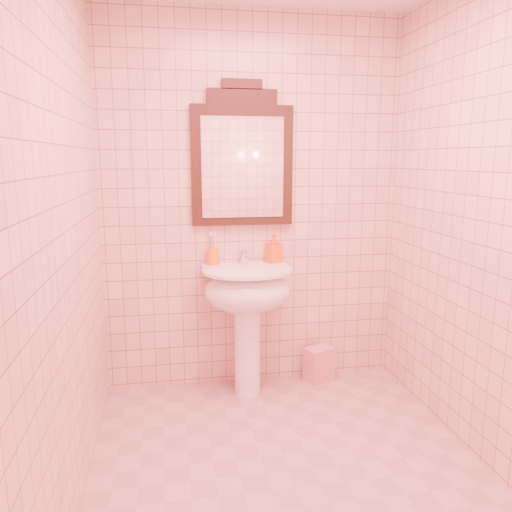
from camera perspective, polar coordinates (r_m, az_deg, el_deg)
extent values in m
plane|color=tan|center=(2.77, 3.80, -23.25)|extent=(2.20, 2.20, 0.00)
cube|color=beige|center=(3.38, -0.37, 5.81)|extent=(2.00, 0.02, 2.50)
cylinder|color=white|center=(3.36, -0.99, -10.03)|extent=(0.17, 0.17, 0.70)
ellipsoid|color=white|center=(3.23, -0.95, -4.02)|extent=(0.56, 0.46, 0.28)
cube|color=white|center=(3.36, -1.40, -1.40)|extent=(0.56, 0.15, 0.05)
cylinder|color=white|center=(3.19, -0.96, -1.68)|extent=(0.58, 0.58, 0.02)
cylinder|color=white|center=(3.34, -1.41, -0.14)|extent=(0.04, 0.04, 0.09)
cylinder|color=white|center=(3.28, -1.27, 0.27)|extent=(0.02, 0.10, 0.02)
cylinder|color=white|center=(3.24, -1.13, -0.24)|extent=(0.02, 0.02, 0.04)
cube|color=white|center=(3.34, -1.44, 0.81)|extent=(0.02, 0.07, 0.01)
cube|color=black|center=(3.33, -1.59, 10.24)|extent=(0.67, 0.05, 0.78)
cube|color=black|center=(3.35, -1.63, 17.74)|extent=(0.45, 0.05, 0.10)
cube|color=black|center=(3.36, -1.63, 19.02)|extent=(0.26, 0.05, 0.06)
cube|color=white|center=(3.30, -1.51, 10.06)|extent=(0.54, 0.01, 0.65)
cylinder|color=orange|center=(3.34, -4.99, -0.08)|extent=(0.09, 0.09, 0.11)
cylinder|color=silver|center=(3.34, -4.67, 0.70)|extent=(0.01, 0.01, 0.20)
cylinder|color=#338CD8|center=(3.35, -5.19, 0.74)|extent=(0.01, 0.01, 0.20)
cylinder|color=#E5334C|center=(3.32, -5.14, 0.64)|extent=(0.01, 0.01, 0.20)
imported|color=#E94E13|center=(3.38, 2.03, 0.85)|extent=(0.12, 0.12, 0.20)
cube|color=#E9A589|center=(3.67, 7.22, -12.13)|extent=(0.23, 0.20, 0.24)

